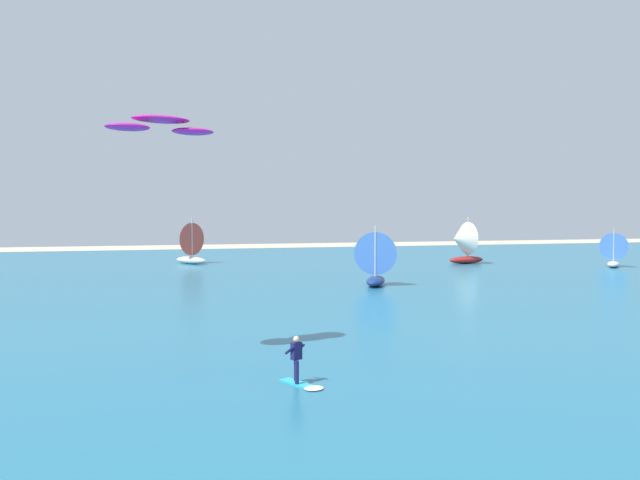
{
  "coord_description": "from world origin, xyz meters",
  "views": [
    {
      "loc": [
        -6.7,
        -1.95,
        6.2
      ],
      "look_at": [
        -0.58,
        21.92,
        5.0
      ],
      "focal_mm": 36.54,
      "sensor_mm": 36.0,
      "label": 1
    }
  ],
  "objects_px": {
    "sailboat_center_horizon": "(187,242)",
    "kite": "(161,125)",
    "kitesurfer": "(300,367)",
    "sailboat_leading": "(614,249)",
    "sailboat_mid_left": "(462,242)",
    "sailboat_heeled_over": "(377,258)"
  },
  "relations": [
    {
      "from": "kitesurfer",
      "to": "sailboat_mid_left",
      "type": "distance_m",
      "value": 51.76
    },
    {
      "from": "sailboat_center_horizon",
      "to": "kite",
      "type": "bearing_deg",
      "value": -94.0
    },
    {
      "from": "sailboat_leading",
      "to": "sailboat_mid_left",
      "type": "relative_size",
      "value": 0.77
    },
    {
      "from": "sailboat_center_horizon",
      "to": "sailboat_leading",
      "type": "bearing_deg",
      "value": -19.36
    },
    {
      "from": "kitesurfer",
      "to": "sailboat_mid_left",
      "type": "xyz_separation_m",
      "value": [
        27.96,
        43.52,
        1.76
      ]
    },
    {
      "from": "sailboat_mid_left",
      "to": "kite",
      "type": "bearing_deg",
      "value": -130.56
    },
    {
      "from": "sailboat_heeled_over",
      "to": "sailboat_mid_left",
      "type": "bearing_deg",
      "value": 46.35
    },
    {
      "from": "sailboat_leading",
      "to": "sailboat_heeled_over",
      "type": "relative_size",
      "value": 0.84
    },
    {
      "from": "sailboat_heeled_over",
      "to": "sailboat_center_horizon",
      "type": "height_order",
      "value": "sailboat_center_horizon"
    },
    {
      "from": "kitesurfer",
      "to": "sailboat_heeled_over",
      "type": "xyz_separation_m",
      "value": [
        12.3,
        27.1,
        1.58
      ]
    },
    {
      "from": "kite",
      "to": "sailboat_heeled_over",
      "type": "bearing_deg",
      "value": 52.01
    },
    {
      "from": "sailboat_leading",
      "to": "sailboat_center_horizon",
      "type": "distance_m",
      "value": 45.52
    },
    {
      "from": "kitesurfer",
      "to": "sailboat_leading",
      "type": "relative_size",
      "value": 0.5
    },
    {
      "from": "sailboat_mid_left",
      "to": "sailboat_center_horizon",
      "type": "bearing_deg",
      "value": 165.16
    },
    {
      "from": "sailboat_mid_left",
      "to": "sailboat_heeled_over",
      "type": "relative_size",
      "value": 1.08
    },
    {
      "from": "sailboat_center_horizon",
      "to": "kitesurfer",
      "type": "bearing_deg",
      "value": -88.54
    },
    {
      "from": "sailboat_leading",
      "to": "sailboat_mid_left",
      "type": "bearing_deg",
      "value": 151.79
    },
    {
      "from": "kite",
      "to": "sailboat_center_horizon",
      "type": "xyz_separation_m",
      "value": [
        3.2,
        45.68,
        -7.13
      ]
    },
    {
      "from": "sailboat_leading",
      "to": "sailboat_heeled_over",
      "type": "bearing_deg",
      "value": -162.79
    },
    {
      "from": "sailboat_leading",
      "to": "sailboat_mid_left",
      "type": "height_order",
      "value": "sailboat_mid_left"
    },
    {
      "from": "sailboat_leading",
      "to": "sailboat_center_horizon",
      "type": "height_order",
      "value": "sailboat_center_horizon"
    },
    {
      "from": "kitesurfer",
      "to": "sailboat_leading",
      "type": "bearing_deg",
      "value": 41.0
    }
  ]
}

